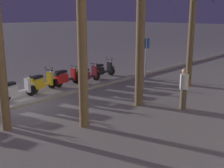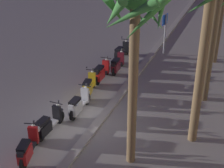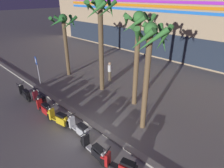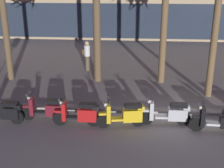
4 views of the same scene
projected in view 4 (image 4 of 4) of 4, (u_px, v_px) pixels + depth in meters
name	position (u px, v px, depth m)	size (l,w,h in m)	color
ground_plane	(178.00, 117.00, 11.65)	(200.00, 200.00, 0.00)	gray
curb_strip	(177.00, 111.00, 12.01)	(60.00, 0.36, 0.12)	gray
scooter_black_mid_front	(3.00, 112.00, 11.06)	(1.85, 0.56, 1.17)	black
scooter_maroon_mid_centre	(48.00, 109.00, 11.28)	(1.78, 0.56, 1.04)	black
scooter_red_last_in_row	(80.00, 114.00, 10.84)	(1.75, 0.56, 1.04)	black
scooter_yellow_lead_nearest	(125.00, 115.00, 10.78)	(1.77, 0.65, 1.17)	black
scooter_silver_far_back	(169.00, 113.00, 10.92)	(1.85, 0.56, 1.04)	black
scooter_black_gap_after_mid	(221.00, 121.00, 10.40)	(1.86, 0.56, 1.04)	black
pedestrian_by_palm_tree	(87.00, 55.00, 17.03)	(0.46, 0.35, 1.71)	brown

